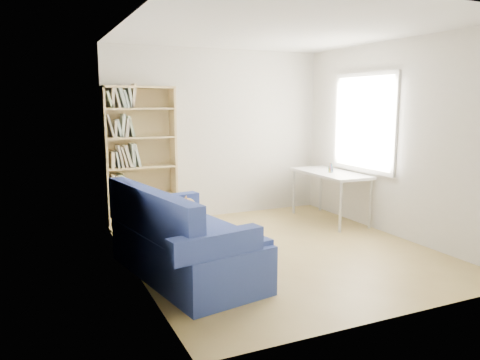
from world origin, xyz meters
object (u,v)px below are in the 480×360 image
object	(u,v)px
desk	(330,176)
pen_cup	(331,169)
bookshelf	(141,163)
sofa	(182,242)

from	to	relation	value
desk	pen_cup	size ratio (longest dim) A/B	9.31
bookshelf	pen_cup	distance (m)	2.81
desk	pen_cup	distance (m)	0.13
pen_cup	bookshelf	bearing A→B (deg)	161.03
bookshelf	desk	distance (m)	2.83
bookshelf	sofa	bearing A→B (deg)	-91.81
desk	pen_cup	bearing A→B (deg)	-122.50
sofa	pen_cup	bearing A→B (deg)	13.98
sofa	desk	bearing A→B (deg)	14.48
sofa	pen_cup	xyz separation A→B (m)	(2.72, 1.23, 0.45)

